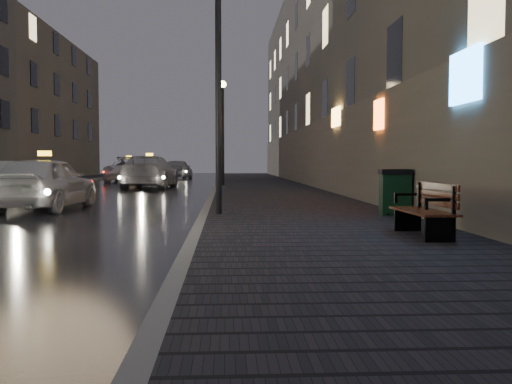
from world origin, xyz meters
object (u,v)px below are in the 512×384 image
lamp_far (223,119)px  trash_bin (395,192)px  lamp_near (218,67)px  taxi_far (129,170)px  bench (427,209)px  taxi_near (45,183)px  car_left_mid (8,180)px  taxi_mid (150,172)px  car_far (178,169)px

lamp_far → trash_bin: lamp_far is taller
lamp_near → taxi_far: size_ratio=0.92×
lamp_far → taxi_far: size_ratio=0.92×
lamp_near → bench: size_ratio=3.12×
lamp_near → taxi_near: size_ratio=1.20×
bench → lamp_near: bearing=128.0°
car_left_mid → taxi_far: (1.25, 17.90, 0.11)m
lamp_far → bench: (3.40, -20.12, -2.91)m
car_left_mid → bench: bearing=-45.2°
taxi_mid → taxi_far: 9.72m
lamp_near → taxi_far: lamp_near is taller
trash_bin → taxi_near: taxi_near is taller
trash_bin → lamp_far: bearing=110.2°
car_left_mid → taxi_far: bearing=87.6°
bench → car_left_mid: car_left_mid is taller
car_far → bench: bearing=106.9°
bench → car_left_mid: 16.07m
trash_bin → taxi_far: (-10.30, 26.03, 0.12)m
taxi_near → car_far: car_far is taller
bench → trash_bin: 3.63m
lamp_near → bench: 6.08m
lamp_far → taxi_far: (-6.35, 9.49, -2.69)m
lamp_far → trash_bin: bearing=-76.6°
lamp_near → taxi_near: (-4.86, 3.02, -2.74)m
lamp_near → taxi_far: 26.41m
taxi_near → trash_bin: bearing=162.7°
lamp_near → lamp_far: 16.00m
car_left_mid → car_far: (4.03, 23.54, 0.07)m
trash_bin → taxi_far: 27.99m
lamp_far → car_left_mid: 11.67m
taxi_near → car_far: size_ratio=0.99×
car_left_mid → taxi_mid: size_ratio=0.74×
lamp_near → taxi_mid: size_ratio=0.94×
lamp_far → car_far: 15.79m
taxi_far → car_far: 6.28m
trash_bin → taxi_mid: size_ratio=0.18×
trash_bin → taxi_near: size_ratio=0.23×
taxi_mid → taxi_far: taxi_mid is taller
lamp_far → car_far: lamp_far is taller
bench → car_far: size_ratio=0.38×
lamp_near → car_left_mid: bearing=135.0°
taxi_mid → car_far: taxi_mid is taller
bench → car_left_mid: bearing=131.7°
car_left_mid → car_far: size_ratio=0.93×
bench → car_far: (-6.97, 35.26, 0.18)m
taxi_near → bench: bearing=143.8°
taxi_near → taxi_far: bearing=-81.6°
lamp_far → taxi_mid: bearing=178.0°
trash_bin → taxi_near: 9.50m
lamp_far → taxi_near: 14.13m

